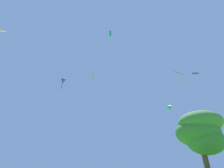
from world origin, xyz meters
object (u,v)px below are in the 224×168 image
at_px(kite_blue_delta, 63,80).
at_px(kite_red_high, 181,77).
at_px(kite_green_small, 168,107).
at_px(tree_left_oak, 200,132).
at_px(kite_orange_box, 93,77).
at_px(kite_black_large, 197,78).
at_px(kite_teal_box, 110,35).

bearing_deg(kite_blue_delta, kite_red_high, -43.84).
xyz_separation_m(kite_green_small, tree_left_oak, (4.24, -1.13, -4.79)).
relative_size(kite_red_high, kite_blue_delta, 0.51).
relative_size(kite_orange_box, kite_black_large, 1.42).
relative_size(kite_orange_box, kite_teal_box, 1.01).
bearing_deg(kite_teal_box, kite_red_high, -24.25).
distance_m(kite_blue_delta, tree_left_oak, 44.36).
relative_size(kite_green_small, kite_black_large, 0.61).
bearing_deg(kite_red_high, kite_orange_box, 125.76).
distance_m(kite_red_high, tree_left_oak, 10.11).
bearing_deg(kite_black_large, kite_orange_box, 147.23).
height_order(kite_green_small, kite_black_large, kite_black_large).
bearing_deg(kite_teal_box, kite_blue_delta, 127.71).
xyz_separation_m(kite_blue_delta, tree_left_oak, (32.15, -20.84, -22.36)).
xyz_separation_m(kite_red_high, tree_left_oak, (4.01, 6.18, -6.91)).
height_order(kite_blue_delta, kite_black_large, kite_blue_delta).
bearing_deg(tree_left_oak, kite_teal_box, -175.56).
height_order(kite_orange_box, tree_left_oak, kite_orange_box).
bearing_deg(kite_black_large, kite_teal_box, -170.23).
height_order(kite_red_high, tree_left_oak, kite_red_high).
height_order(kite_red_high, kite_blue_delta, kite_blue_delta).
distance_m(kite_orange_box, kite_black_large, 30.54).
distance_m(kite_red_high, kite_teal_box, 18.70).
relative_size(kite_green_small, kite_orange_box, 0.43).
xyz_separation_m(kite_teal_box, kite_blue_delta, (-17.02, 22.01, 1.26)).
distance_m(kite_teal_box, tree_left_oak, 25.99).
relative_size(kite_red_high, tree_left_oak, 1.48).
xyz_separation_m(kite_teal_box, kite_black_large, (18.31, 3.15, -9.55)).
relative_size(kite_teal_box, kite_blue_delta, 0.96).
distance_m(kite_red_high, kite_blue_delta, 41.96).
height_order(kite_red_high, kite_teal_box, kite_teal_box).
height_order(kite_green_small, kite_teal_box, kite_teal_box).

